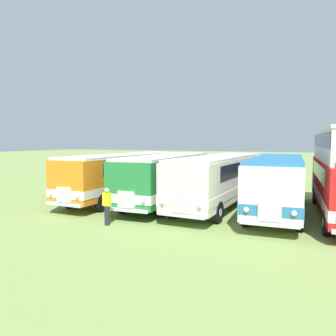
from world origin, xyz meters
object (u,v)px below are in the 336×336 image
(bus_fourth_in_row, at_px, (277,180))
(marshal_person, at_px, (107,206))
(bus_third_in_row, at_px, (220,177))
(bus_second_in_row, at_px, (167,175))
(bus_first_in_row, at_px, (125,172))

(bus_fourth_in_row, xyz_separation_m, marshal_person, (-6.88, -6.03, -0.87))
(bus_third_in_row, bearing_deg, bus_second_in_row, -172.55)
(bus_second_in_row, distance_m, bus_fourth_in_row, 6.53)
(bus_second_in_row, bearing_deg, marshal_person, -93.33)
(bus_first_in_row, distance_m, marshal_person, 7.02)
(bus_third_in_row, height_order, marshal_person, bus_third_in_row)
(bus_third_in_row, height_order, bus_fourth_in_row, same)
(bus_second_in_row, height_order, bus_third_in_row, same)
(bus_third_in_row, bearing_deg, bus_fourth_in_row, -7.08)
(bus_third_in_row, xyz_separation_m, marshal_person, (-3.62, -6.43, -0.87))
(bus_fourth_in_row, relative_size, marshal_person, 6.11)
(bus_second_in_row, xyz_separation_m, bus_fourth_in_row, (6.53, 0.02, 0.00))
(bus_first_in_row, distance_m, bus_fourth_in_row, 9.79)
(bus_first_in_row, bearing_deg, bus_third_in_row, 0.91)
(bus_second_in_row, height_order, bus_fourth_in_row, same)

